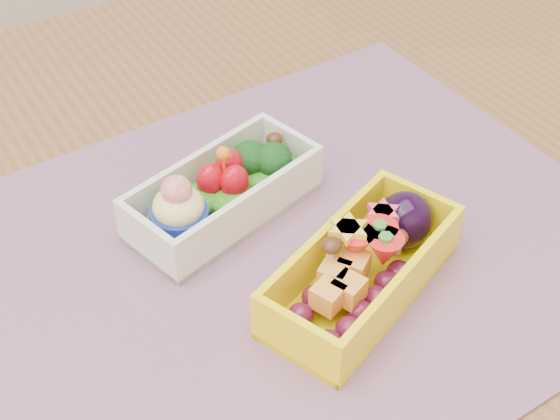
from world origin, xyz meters
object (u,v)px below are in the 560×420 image
bento_white (223,193)px  bento_yellow (365,266)px  placemat (275,256)px  table (259,312)px

bento_white → bento_yellow: bento_white is taller
bento_white → bento_yellow: size_ratio=0.95×
bento_yellow → placemat: bearing=99.1°
placemat → bento_yellow: size_ratio=2.98×
placemat → bento_white: (-0.01, 0.06, 0.02)m
placemat → bento_white: bento_white is taller
bento_yellow → table: bearing=86.4°
placemat → bento_yellow: 0.07m
table → bento_yellow: bento_yellow is taller
table → placemat: size_ratio=2.33×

